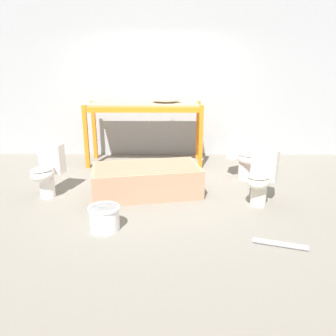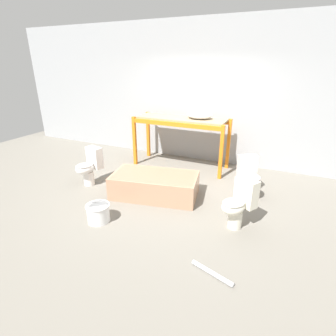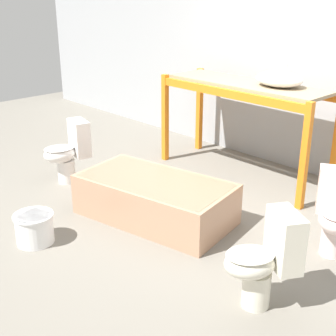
{
  "view_description": "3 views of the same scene",
  "coord_description": "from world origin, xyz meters",
  "px_view_note": "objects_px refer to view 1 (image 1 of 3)",
  "views": [
    {
      "loc": [
        0.22,
        -4.92,
        1.81
      ],
      "look_at": [
        0.18,
        -0.62,
        0.45
      ],
      "focal_mm": 35.0,
      "sensor_mm": 36.0,
      "label": 1
    },
    {
      "loc": [
        1.87,
        -4.24,
        2.28
      ],
      "look_at": [
        0.18,
        -0.54,
        0.63
      ],
      "focal_mm": 28.0,
      "sensor_mm": 36.0,
      "label": 2
    },
    {
      "loc": [
        3.0,
        -3.26,
        2.19
      ],
      "look_at": [
        0.18,
        -0.56,
        0.66
      ],
      "focal_mm": 50.0,
      "sensor_mm": 36.0,
      "label": 3
    }
  ],
  "objects_px": {
    "sink_basin": "(166,98)",
    "bathtub_main": "(146,178)",
    "toilet_near": "(47,170)",
    "toilet_extra": "(261,177)",
    "toilet_far": "(244,156)",
    "bucket_white": "(104,218)"
  },
  "relations": [
    {
      "from": "toilet_near",
      "to": "toilet_far",
      "type": "xyz_separation_m",
      "value": [
        2.94,
        0.78,
        0.0
      ]
    },
    {
      "from": "toilet_far",
      "to": "bathtub_main",
      "type": "bearing_deg",
      "value": 174.01
    },
    {
      "from": "toilet_extra",
      "to": "sink_basin",
      "type": "bearing_deg",
      "value": 154.58
    },
    {
      "from": "sink_basin",
      "to": "toilet_far",
      "type": "height_order",
      "value": "sink_basin"
    },
    {
      "from": "bathtub_main",
      "to": "toilet_extra",
      "type": "xyz_separation_m",
      "value": [
        1.55,
        -0.36,
        0.15
      ]
    },
    {
      "from": "bucket_white",
      "to": "toilet_far",
      "type": "bearing_deg",
      "value": 42.78
    },
    {
      "from": "sink_basin",
      "to": "bucket_white",
      "type": "xyz_separation_m",
      "value": [
        -0.66,
        -2.75,
        -1.08
      ]
    },
    {
      "from": "bathtub_main",
      "to": "toilet_near",
      "type": "distance_m",
      "value": 1.41
    },
    {
      "from": "toilet_near",
      "to": "toilet_far",
      "type": "relative_size",
      "value": 1.0
    },
    {
      "from": "toilet_near",
      "to": "toilet_far",
      "type": "height_order",
      "value": "same"
    },
    {
      "from": "bathtub_main",
      "to": "sink_basin",
      "type": "bearing_deg",
      "value": 69.98
    },
    {
      "from": "toilet_near",
      "to": "toilet_extra",
      "type": "distance_m",
      "value": 2.96
    },
    {
      "from": "sink_basin",
      "to": "toilet_extra",
      "type": "distance_m",
      "value": 2.53
    },
    {
      "from": "toilet_far",
      "to": "bucket_white",
      "type": "bearing_deg",
      "value": -167.25
    },
    {
      "from": "toilet_near",
      "to": "bucket_white",
      "type": "xyz_separation_m",
      "value": [
        1.0,
        -1.02,
        -0.24
      ]
    },
    {
      "from": "toilet_extra",
      "to": "bathtub_main",
      "type": "bearing_deg",
      "value": -161.57
    },
    {
      "from": "toilet_far",
      "to": "toilet_extra",
      "type": "height_order",
      "value": "same"
    },
    {
      "from": "bathtub_main",
      "to": "bucket_white",
      "type": "xyz_separation_m",
      "value": [
        -0.4,
        -1.11,
        -0.09
      ]
    },
    {
      "from": "toilet_near",
      "to": "bucket_white",
      "type": "distance_m",
      "value": 1.45
    },
    {
      "from": "sink_basin",
      "to": "toilet_near",
      "type": "relative_size",
      "value": 0.75
    },
    {
      "from": "sink_basin",
      "to": "bathtub_main",
      "type": "xyz_separation_m",
      "value": [
        -0.26,
        -1.64,
        -0.99
      ]
    },
    {
      "from": "sink_basin",
      "to": "toilet_near",
      "type": "distance_m",
      "value": 2.53
    }
  ]
}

